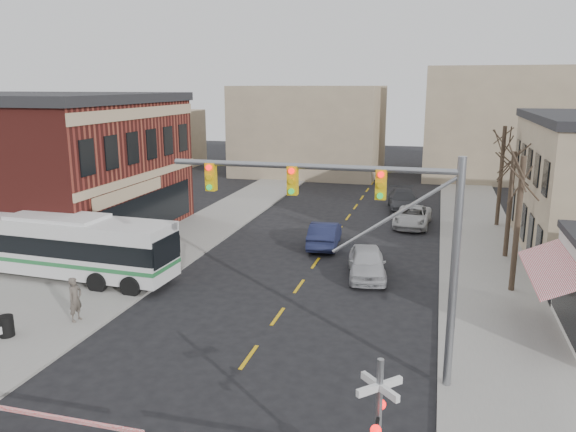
% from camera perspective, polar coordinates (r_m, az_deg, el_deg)
% --- Properties ---
extents(ground, '(160.00, 160.00, 0.00)m').
position_cam_1_polar(ground, '(20.57, -5.88, -16.57)').
color(ground, black).
rests_on(ground, ground).
extents(sidewalk_west, '(5.00, 60.00, 0.12)m').
position_cam_1_polar(sidewalk_west, '(41.24, -8.37, -1.12)').
color(sidewalk_west, gray).
rests_on(sidewalk_west, ground).
extents(sidewalk_east, '(5.00, 60.00, 0.12)m').
position_cam_1_polar(sidewalk_east, '(38.10, 18.93, -2.92)').
color(sidewalk_east, gray).
rests_on(sidewalk_east, ground).
extents(tree_east_a, '(0.28, 0.28, 6.75)m').
position_cam_1_polar(tree_east_a, '(29.65, 22.27, -0.83)').
color(tree_east_a, '#382B21').
rests_on(tree_east_a, sidewalk_east).
extents(tree_east_b, '(0.28, 0.28, 6.30)m').
position_cam_1_polar(tree_east_b, '(35.55, 21.59, 1.07)').
color(tree_east_b, '#382B21').
rests_on(tree_east_b, sidewalk_east).
extents(tree_east_c, '(0.28, 0.28, 7.20)m').
position_cam_1_polar(tree_east_c, '(43.33, 20.80, 3.79)').
color(tree_east_c, '#382B21').
rests_on(tree_east_c, sidewalk_east).
extents(transit_bus, '(12.93, 3.37, 3.30)m').
position_cam_1_polar(transit_bus, '(32.33, -22.14, -2.70)').
color(transit_bus, silver).
rests_on(transit_bus, ground).
extents(traffic_signal_mast, '(9.99, 0.30, 8.00)m').
position_cam_1_polar(traffic_signal_mast, '(18.96, 8.54, -0.52)').
color(traffic_signal_mast, gray).
rests_on(traffic_signal_mast, ground).
extents(trash_bin, '(0.60, 0.60, 0.87)m').
position_cam_1_polar(trash_bin, '(26.06, -26.70, -9.96)').
color(trash_bin, black).
rests_on(trash_bin, sidewalk_west).
extents(car_a, '(2.72, 5.07, 1.64)m').
position_cam_1_polar(car_a, '(30.66, 8.02, -4.70)').
color(car_a, '#AEAEB3').
rests_on(car_a, ground).
extents(car_b, '(2.10, 5.07, 1.63)m').
position_cam_1_polar(car_b, '(36.09, 3.75, -1.84)').
color(car_b, '#161B39').
rests_on(car_b, ground).
extents(car_c, '(2.74, 5.37, 1.45)m').
position_cam_1_polar(car_c, '(42.12, 12.54, -0.06)').
color(car_c, '#BCBCBC').
rests_on(car_c, ground).
extents(car_d, '(3.07, 6.04, 1.68)m').
position_cam_1_polar(car_d, '(47.22, 11.63, 1.55)').
color(car_d, '#3A3A3E').
rests_on(car_d, ground).
extents(pedestrian_near, '(0.55, 0.77, 1.98)m').
position_cam_1_polar(pedestrian_near, '(26.27, -20.81, -7.91)').
color(pedestrian_near, '#554C44').
rests_on(pedestrian_near, sidewalk_west).
extents(pedestrian_far, '(1.09, 1.13, 1.84)m').
position_cam_1_polar(pedestrian_far, '(30.58, -18.51, -4.90)').
color(pedestrian_far, '#373359').
rests_on(pedestrian_far, sidewalk_west).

